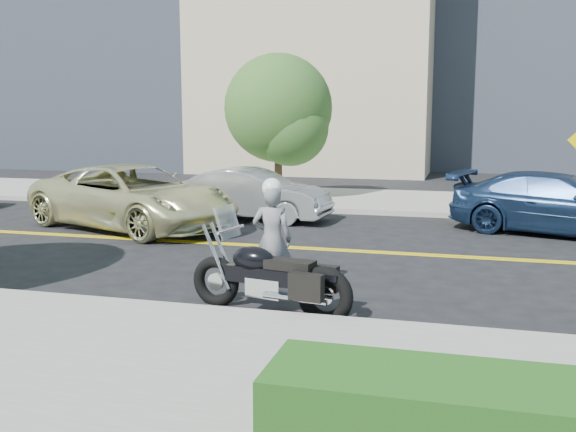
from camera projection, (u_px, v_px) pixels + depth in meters
The scene contains 9 objects.
ground_plane at pixel (329, 250), 14.38m from camera, with size 120.00×120.00×0.00m, color black.
sidewalk_near at pixel (186, 382), 7.22m from camera, with size 60.00×5.00×0.15m, color #9E9B91.
sidewalk_far at pixel (376, 201), 21.52m from camera, with size 60.00×5.00×0.15m, color #9E9B91.
motorcyclist at pixel (272, 236), 10.87m from camera, with size 0.68×0.48×1.88m.
motorcycle at pixel (270, 261), 9.86m from camera, with size 2.53×0.77×1.54m, color black, non-canonical shape.
suv at pixel (133, 197), 16.87m from camera, with size 2.65×5.74×1.60m, color beige.
parked_car_silver at pixel (253, 194), 18.19m from camera, with size 1.47×4.21×1.39m, color #9A9DA2.
parked_car_blue at pixel (558, 204), 16.11m from camera, with size 2.05×5.05×1.46m, color navy.
tree_far_a at pixel (278, 108), 21.60m from camera, with size 3.48×3.48×4.75m.
Camera 1 is at (2.85, -13.83, 2.96)m, focal length 42.00 mm.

